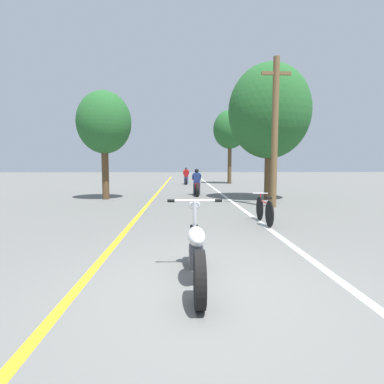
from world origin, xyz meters
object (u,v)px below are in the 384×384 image
utility_pole (275,131)px  roadside_tree_left (104,123)px  roadside_tree_right_far (230,130)px  motorcycle_rider_far (186,178)px  bicycle_parked (264,210)px  motorcycle_rider_lead (197,185)px  roadside_tree_right_near (269,112)px  motorcycle_foreground (196,251)px

utility_pole → roadside_tree_left: (-7.09, 2.90, 0.66)m
roadside_tree_left → roadside_tree_right_far: bearing=55.8°
roadside_tree_right_far → motorcycle_rider_far: roadside_tree_right_far is taller
roadside_tree_right_far → utility_pole: bearing=-92.4°
utility_pole → roadside_tree_left: 7.69m
motorcycle_rider_far → bicycle_parked: bearing=-83.4°
motorcycle_rider_lead → roadside_tree_left: bearing=-159.8°
roadside_tree_left → motorcycle_rider_lead: roadside_tree_left is taller
motorcycle_rider_far → roadside_tree_right_far: bearing=9.0°
roadside_tree_right_near → roadside_tree_right_far: (0.06, 11.60, 0.48)m
utility_pole → roadside_tree_right_far: bearing=87.6°
roadside_tree_right_far → motorcycle_rider_lead: (-3.30, -9.67, -4.00)m
roadside_tree_left → motorcycle_rider_lead: 5.55m
utility_pole → roadside_tree_right_far: (0.58, 14.19, 1.66)m
motorcycle_foreground → motorcycle_rider_lead: size_ratio=1.04×
roadside_tree_right_near → motorcycle_rider_far: (-3.66, 11.01, -3.53)m
motorcycle_rider_lead → roadside_tree_right_far: bearing=71.2°
roadside_tree_right_near → roadside_tree_left: roadside_tree_right_near is taller
roadside_tree_left → motorcycle_rider_far: roadside_tree_left is taller
utility_pole → roadside_tree_right_far: 14.30m
roadside_tree_right_near → roadside_tree_left: bearing=177.6°
motorcycle_rider_lead → bicycle_parked: (1.50, -7.64, -0.16)m
roadside_tree_right_near → motorcycle_rider_lead: bearing=149.2°
bicycle_parked → motorcycle_rider_lead: bearing=101.1°
roadside_tree_right_far → roadside_tree_right_near: bearing=-90.3°
motorcycle_rider_lead → bicycle_parked: motorcycle_rider_lead is taller
bicycle_parked → roadside_tree_right_far: bearing=84.1°
roadside_tree_right_far → motorcycle_foreground: 22.17m
roadside_tree_right_far → motorcycle_rider_far: size_ratio=3.02×
utility_pole → motorcycle_rider_lead: size_ratio=2.76×
roadside_tree_left → bicycle_parked: size_ratio=2.99×
utility_pole → motorcycle_foreground: size_ratio=2.67×
roadside_tree_left → motorcycle_rider_far: 11.80m
roadside_tree_left → motorcycle_foreground: roadside_tree_left is taller
utility_pole → roadside_tree_right_near: (0.53, 2.59, 1.18)m
roadside_tree_right_far → motorcycle_rider_lead: bearing=-108.8°
utility_pole → motorcycle_foreground: 8.34m
roadside_tree_right_near → motorcycle_foreground: roadside_tree_right_near is taller
roadside_tree_left → motorcycle_rider_far: (3.96, 10.70, -3.01)m
roadside_tree_right_far → roadside_tree_left: size_ratio=1.24×
motorcycle_foreground → bicycle_parked: size_ratio=1.25×
motorcycle_foreground → motorcycle_rider_far: (0.18, 20.85, 0.08)m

